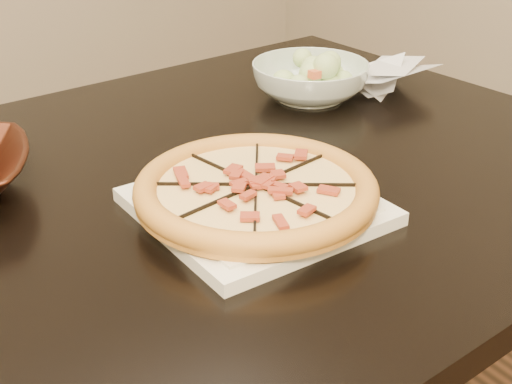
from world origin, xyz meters
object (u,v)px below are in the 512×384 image
at_px(dining_table, 154,253).
at_px(salad_bowl, 310,81).
at_px(plate, 256,205).
at_px(pizza, 256,189).

bearing_deg(dining_table, salad_bowl, 24.15).
distance_m(dining_table, salad_bowl, 0.48).
height_order(plate, salad_bowl, salad_bowl).
xyz_separation_m(dining_table, plate, (0.09, -0.12, 0.11)).
bearing_deg(pizza, salad_bowl, 43.64).
bearing_deg(salad_bowl, plate, -136.36).
bearing_deg(plate, dining_table, 126.84).
bearing_deg(pizza, dining_table, 126.84).
distance_m(plate, salad_bowl, 0.45).
distance_m(pizza, salad_bowl, 0.45).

